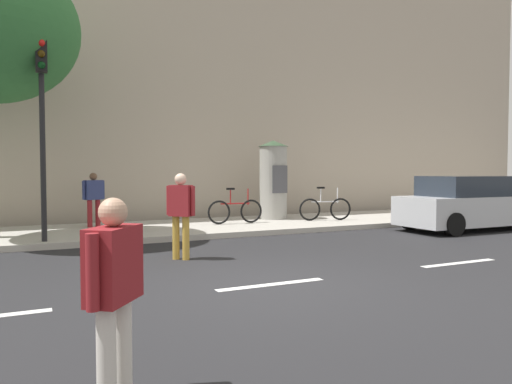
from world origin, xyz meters
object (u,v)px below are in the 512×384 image
(pedestrian_in_dark_shirt, at_px, (114,285))
(pedestrian_with_backpack, at_px, (94,195))
(bicycle_upright, at_px, (325,208))
(traffic_light, at_px, (42,107))
(bicycle_leaning, at_px, (235,211))
(poster_column, at_px, (273,179))
(parked_car_silver, at_px, (471,204))
(pedestrian_in_light_jacket, at_px, (181,209))

(pedestrian_in_dark_shirt, xyz_separation_m, pedestrian_with_backpack, (1.14, 10.71, 0.15))
(bicycle_upright, bearing_deg, traffic_light, -171.30)
(bicycle_leaning, bearing_deg, poster_column, 25.16)
(poster_column, distance_m, bicycle_leaning, 2.13)
(pedestrian_with_backpack, bearing_deg, traffic_light, -117.92)
(pedestrian_in_dark_shirt, bearing_deg, parked_car_silver, 29.77)
(pedestrian_in_light_jacket, bearing_deg, traffic_light, 132.45)
(poster_column, distance_m, parked_car_silver, 6.12)
(bicycle_upright, height_order, parked_car_silver, parked_car_silver)
(bicycle_upright, bearing_deg, pedestrian_with_backpack, 169.43)
(bicycle_leaning, bearing_deg, parked_car_silver, -28.65)
(poster_column, bearing_deg, pedestrian_in_light_jacket, -132.76)
(pedestrian_with_backpack, bearing_deg, parked_car_silver, -22.77)
(pedestrian_with_backpack, height_order, parked_car_silver, pedestrian_with_backpack)
(bicycle_upright, distance_m, parked_car_silver, 4.33)
(pedestrian_with_backpack, height_order, bicycle_upright, pedestrian_with_backpack)
(bicycle_leaning, bearing_deg, pedestrian_in_dark_shirt, -117.65)
(traffic_light, xyz_separation_m, parked_car_silver, (11.52, -1.67, -2.41))
(bicycle_leaning, height_order, bicycle_upright, same)
(bicycle_upright, bearing_deg, pedestrian_in_light_jacket, -146.98)
(traffic_light, bearing_deg, bicycle_leaning, 17.39)
(pedestrian_in_light_jacket, distance_m, bicycle_upright, 7.15)
(poster_column, height_order, pedestrian_with_backpack, poster_column)
(pedestrian_in_dark_shirt, distance_m, bicycle_upright, 12.44)
(traffic_light, xyz_separation_m, bicycle_upright, (8.37, 1.28, -2.64))
(pedestrian_in_dark_shirt, height_order, bicycle_leaning, pedestrian_in_dark_shirt)
(pedestrian_with_backpack, relative_size, bicycle_upright, 0.89)
(traffic_light, xyz_separation_m, pedestrian_in_light_jacket, (2.38, -2.61, -2.18))
(pedestrian_in_dark_shirt, distance_m, parked_car_silver, 13.00)
(traffic_light, distance_m, parked_car_silver, 11.89)
(traffic_light, xyz_separation_m, pedestrian_in_dark_shirt, (0.23, -8.13, -2.27))
(bicycle_upright, xyz_separation_m, parked_car_silver, (3.15, -2.95, 0.23))
(pedestrian_in_light_jacket, bearing_deg, parked_car_silver, 5.83)
(poster_column, relative_size, pedestrian_in_dark_shirt, 1.69)
(poster_column, xyz_separation_m, bicycle_leaning, (-1.73, -0.81, -0.94))
(parked_car_silver, bearing_deg, pedestrian_with_backpack, 157.23)
(poster_column, bearing_deg, pedestrian_in_dark_shirt, -122.88)
(traffic_light, bearing_deg, bicycle_upright, 8.70)
(traffic_light, xyz_separation_m, poster_column, (7.10, 2.49, -1.70))
(pedestrian_with_backpack, xyz_separation_m, bicycle_leaning, (4.00, -0.90, -0.52))
(traffic_light, bearing_deg, poster_column, 19.36)
(bicycle_upright, relative_size, parked_car_silver, 0.38)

